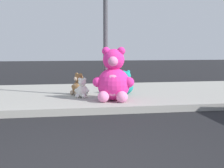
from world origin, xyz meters
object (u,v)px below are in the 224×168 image
at_px(plush_white, 82,90).
at_px(plush_teal, 126,84).
at_px(plush_brown, 78,86).
at_px(plush_pink_large, 113,79).
at_px(sign_pole, 105,26).

height_order(plush_white, plush_teal, plush_teal).
height_order(plush_brown, plush_white, plush_brown).
height_order(plush_brown, plush_teal, plush_teal).
bearing_deg(plush_teal, plush_pink_large, -116.48).
distance_m(plush_pink_large, plush_white, 0.93).
height_order(sign_pole, plush_white, sign_pole).
bearing_deg(plush_white, sign_pole, -1.44).
relative_size(sign_pole, plush_teal, 5.25).
relative_size(sign_pole, plush_brown, 5.79).
bearing_deg(sign_pole, plush_white, 178.56).
xyz_separation_m(plush_pink_large, plush_brown, (-0.71, 1.06, -0.26)).
relative_size(sign_pole, plush_pink_large, 2.66).
bearing_deg(plush_pink_large, plush_teal, 63.52).
xyz_separation_m(plush_pink_large, plush_teal, (0.50, 1.00, -0.24)).
distance_m(sign_pole, plush_brown, 1.67).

